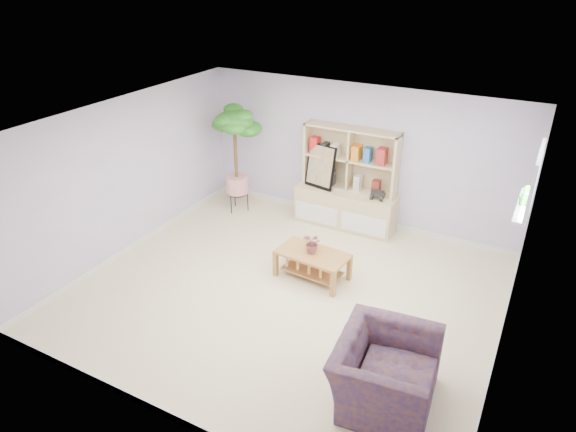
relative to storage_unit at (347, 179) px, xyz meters
The scene contains 14 objects.
floor 2.40m from the storage_unit, 88.23° to the right, with size 5.50×5.00×0.01m, color beige.
ceiling 2.72m from the storage_unit, 88.23° to the right, with size 5.50×5.00×0.01m, color white.
walls 2.27m from the storage_unit, 88.23° to the right, with size 5.51×5.01×2.40m.
baseboard 2.38m from the storage_unit, 88.23° to the right, with size 5.50×5.00×0.10m, color silver, non-canonical shape.
window 3.44m from the storage_unit, 30.37° to the right, with size 0.10×0.98×0.68m, color silver, non-canonical shape.
window_sill 3.30m from the storage_unit, 30.91° to the right, with size 0.14×1.00×0.04m, color silver.
storage_unit is the anchor object (origin of this frame).
poster 0.50m from the storage_unit, behind, with size 0.54×0.12×0.75m, color #FDB00D, non-canonical shape.
toy_truck 0.58m from the storage_unit, ahead, with size 0.29×0.20×0.15m, color black, non-canonical shape.
coffee_table 1.87m from the storage_unit, 83.18° to the right, with size 1.01×0.55×0.41m, color #A27533, non-canonical shape.
table_plant 1.77m from the storage_unit, 83.33° to the right, with size 0.27×0.24×0.30m, color #235020.
floor_tree 2.00m from the storage_unit, 169.21° to the right, with size 0.71×0.71×1.93m, color #296824, non-canonical shape.
armchair 3.96m from the storage_unit, 61.82° to the right, with size 1.13×0.98×0.84m, color #1A1A51.
sill_plant 3.34m from the storage_unit, 31.09° to the right, with size 0.14×0.12×0.26m, color #296824.
Camera 1 is at (2.78, -5.19, 4.17)m, focal length 32.00 mm.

